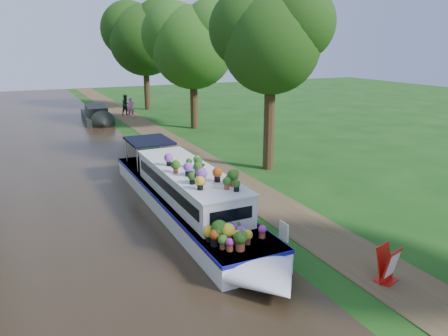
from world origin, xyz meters
TOP-DOWN VIEW (x-y plane):
  - ground at (0.00, 0.00)m, footprint 100.00×100.00m
  - canal_water at (-6.00, 0.00)m, footprint 10.00×100.00m
  - towpath at (1.20, 0.00)m, footprint 2.20×100.00m
  - plant_boat at (-2.25, -1.42)m, footprint 2.29×13.52m
  - tree_near_overhang at (3.79, 3.06)m, footprint 5.52×5.28m
  - tree_near_mid at (4.48, 15.08)m, footprint 6.90×6.60m
  - tree_near_far at (3.98, 26.09)m, footprint 7.59×7.26m
  - second_boat at (-1.75, 21.09)m, footprint 2.33×6.90m
  - sandwich_board at (0.94, -8.02)m, footprint 0.67×0.66m
  - pedestrian_pink at (1.33, 21.84)m, footprint 0.71×0.56m
  - pedestrian_dark at (1.23, 23.16)m, footprint 1.02×0.87m
  - verge_plant at (-0.60, 2.09)m, footprint 0.44×0.41m

SIDE VIEW (x-z plane):
  - ground at x=0.00m, z-range 0.00..0.00m
  - canal_water at x=-6.00m, z-range 0.00..0.02m
  - towpath at x=1.20m, z-range 0.00..0.03m
  - verge_plant at x=-0.60m, z-range 0.00..0.41m
  - sandwich_board at x=0.94m, z-range -0.02..0.99m
  - second_boat at x=-1.75m, z-range -0.12..1.19m
  - plant_boat at x=-2.25m, z-range -0.28..1.99m
  - pedestrian_pink at x=1.33m, z-range 0.03..1.75m
  - pedestrian_dark at x=1.23m, z-range 0.03..1.86m
  - tree_near_mid at x=4.48m, z-range 1.74..11.14m
  - tree_near_overhang at x=3.79m, z-range 2.11..11.10m
  - tree_near_far at x=3.98m, z-range 1.90..12.20m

